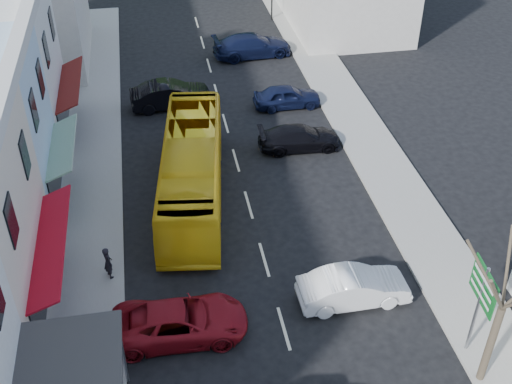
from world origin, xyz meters
name	(u,v)px	position (x,y,z in m)	size (l,w,h in m)	color
ground	(284,328)	(0.00, 0.00, 0.00)	(120.00, 120.00, 0.00)	black
sidewalk_left	(92,196)	(-7.50, 10.00, 0.07)	(3.00, 52.00, 0.15)	gray
sidewalk_right	(383,166)	(7.50, 10.00, 0.07)	(3.00, 52.00, 0.15)	gray
distant_block_left	(23,19)	(-12.00, 27.00, 3.00)	(8.00, 10.00, 6.00)	#B7B2A8
bus	(192,170)	(-2.54, 9.17, 1.55)	(2.50, 11.60, 3.10)	yellow
car_white	(354,288)	(3.02, 0.95, 0.70)	(1.80, 4.40, 1.40)	white
car_red	(180,322)	(-3.91, 0.41, 0.70)	(1.90, 4.60, 1.40)	maroon
car_black_near	(300,137)	(3.62, 12.60, 0.70)	(1.84, 4.50, 1.40)	black
car_navy_mid	(287,96)	(3.96, 17.35, 0.70)	(1.80, 4.40, 1.40)	black
car_black_far	(171,96)	(-2.94, 18.60, 0.70)	(1.80, 4.40, 1.40)	black
car_navy_far	(252,47)	(3.19, 25.00, 0.70)	(1.84, 4.50, 1.40)	black
pedestrian_left	(108,261)	(-6.56, 3.99, 1.00)	(0.60, 0.40, 1.70)	black
direction_sign	(476,312)	(6.40, -2.26, 2.07)	(0.35, 1.87, 4.13)	#0C561C
street_tree	(502,308)	(6.30, -3.59, 3.64)	(2.90, 2.90, 7.28)	#3A3024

